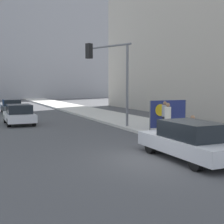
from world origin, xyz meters
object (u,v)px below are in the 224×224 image
(pedestrian_behind, at_px, (165,116))
(car_on_road_midblock, at_px, (12,106))
(jogger_on_sidewalk, at_px, (168,119))
(seated_protester, at_px, (193,127))
(car_on_road_nearest, at_px, (19,114))
(traffic_light_pole, at_px, (113,69))
(parked_car_curbside, at_px, (189,141))
(protest_banner, at_px, (168,114))

(pedestrian_behind, xyz_separation_m, car_on_road_midblock, (-6.78, 17.96, -0.35))
(jogger_on_sidewalk, xyz_separation_m, pedestrian_behind, (0.65, 1.29, 0.01))
(seated_protester, relative_size, jogger_on_sidewalk, 0.70)
(seated_protester, height_order, car_on_road_nearest, car_on_road_nearest)
(car_on_road_nearest, bearing_deg, traffic_light_pole, -48.42)
(seated_protester, bearing_deg, car_on_road_midblock, 122.26)
(parked_car_curbside, bearing_deg, jogger_on_sidewalk, 66.00)
(car_on_road_midblock, bearing_deg, protest_banner, -66.89)
(protest_banner, bearing_deg, parked_car_curbside, -117.13)
(seated_protester, distance_m, parked_car_curbside, 3.31)
(parked_car_curbside, xyz_separation_m, car_on_road_midblock, (-4.13, 23.73, -0.03))
(parked_car_curbside, bearing_deg, protest_banner, 62.87)
(traffic_light_pole, bearing_deg, jogger_on_sidewalk, -66.14)
(pedestrian_behind, relative_size, car_on_road_nearest, 0.41)
(pedestrian_behind, bearing_deg, car_on_road_midblock, 59.08)
(pedestrian_behind, bearing_deg, traffic_light_pole, 82.51)
(protest_banner, distance_m, parked_car_curbside, 7.18)
(jogger_on_sidewalk, xyz_separation_m, car_on_road_midblock, (-6.13, 19.26, -0.35))
(protest_banner, xyz_separation_m, car_on_road_nearest, (-7.86, 7.32, -0.37))
(protest_banner, relative_size, traffic_light_pole, 0.49)
(car_on_road_nearest, bearing_deg, parked_car_curbside, -71.49)
(seated_protester, height_order, car_on_road_midblock, car_on_road_midblock)
(pedestrian_behind, distance_m, protest_banner, 0.88)
(protest_banner, bearing_deg, traffic_light_pole, 149.29)
(traffic_light_pole, bearing_deg, protest_banner, -30.71)
(jogger_on_sidewalk, bearing_deg, car_on_road_midblock, -46.36)
(seated_protester, bearing_deg, parked_car_curbside, -114.58)
(protest_banner, relative_size, parked_car_curbside, 0.55)
(seated_protester, distance_m, traffic_light_pole, 6.55)
(parked_car_curbside, bearing_deg, pedestrian_behind, 65.39)
(jogger_on_sidewalk, xyz_separation_m, protest_banner, (1.28, 1.90, 0.05))
(car_on_road_nearest, xyz_separation_m, car_on_road_midblock, (0.46, 10.03, -0.02))
(jogger_on_sidewalk, relative_size, car_on_road_midblock, 0.37)
(traffic_light_pole, xyz_separation_m, car_on_road_midblock, (-4.53, 15.64, -3.10))
(jogger_on_sidewalk, xyz_separation_m, car_on_road_nearest, (-6.58, 9.23, -0.33))
(car_on_road_midblock, bearing_deg, seated_protester, -73.51)
(seated_protester, relative_size, car_on_road_nearest, 0.29)
(jogger_on_sidewalk, distance_m, car_on_road_nearest, 11.34)
(traffic_light_pole, height_order, parked_car_curbside, traffic_light_pole)
(pedestrian_behind, height_order, car_on_road_nearest, pedestrian_behind)
(jogger_on_sidewalk, height_order, protest_banner, protest_banner)
(jogger_on_sidewalk, distance_m, traffic_light_pole, 4.81)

